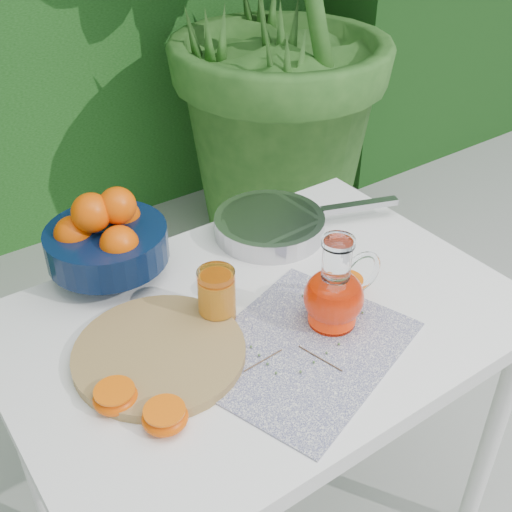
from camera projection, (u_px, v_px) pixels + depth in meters
potted_plant_right at (251, 2)px, 2.36m from camera, size 2.80×2.80×1.98m
white_table at (262, 345)px, 1.31m from camera, size 1.00×0.70×0.75m
placemat at (302, 349)px, 1.18m from camera, size 0.47×0.42×0.00m
cutting_board at (159, 353)px, 1.16m from camera, size 0.36×0.36×0.02m
fruit_bowl at (105, 237)px, 1.33m from camera, size 0.27×0.27×0.20m
juice_pitcher at (335, 294)px, 1.21m from camera, size 0.17×0.13×0.19m
juice_tumbler at (217, 296)px, 1.23m from camera, size 0.08×0.08×0.11m
saute_pan at (271, 224)px, 1.49m from camera, size 0.47×0.33×0.05m
orange_halves at (219, 360)px, 1.14m from camera, size 0.61×0.19×0.04m
thyme_sprigs at (308, 338)px, 1.20m from camera, size 0.30×0.21×0.01m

